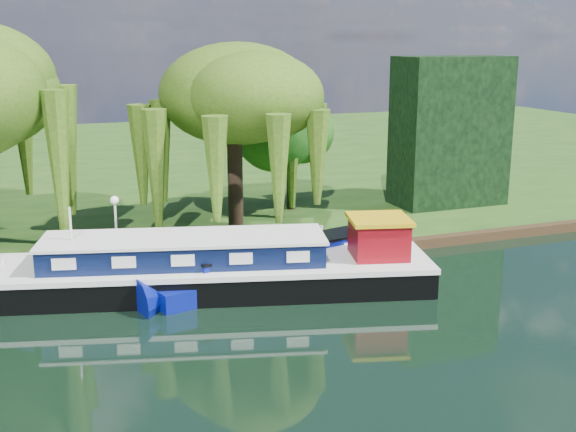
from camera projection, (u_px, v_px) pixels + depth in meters
name	position (u px, v px, depth m)	size (l,w,h in m)	color
ground	(152.00, 370.00, 21.00)	(120.00, 120.00, 0.00)	black
far_bank	(65.00, 169.00, 51.79)	(120.00, 52.00, 0.45)	#1A3E11
dutch_barge	(213.00, 269.00, 27.40)	(17.27, 7.97, 3.56)	black
narrowboat	(282.00, 266.00, 28.73)	(11.14, 4.45, 1.61)	navy
white_cruiser	(389.00, 258.00, 31.64)	(2.06, 2.38, 1.26)	silver
willow_right	(234.00, 111.00, 32.37)	(6.49, 6.49, 7.91)	black
tree_far_right	(291.00, 125.00, 37.77)	(3.98, 3.98, 6.52)	black
conifer_hedge	(450.00, 131.00, 39.18)	(6.00, 3.00, 8.00)	black
lamppost	(115.00, 210.00, 30.11)	(0.36, 0.36, 2.56)	silver
mooring_posts	(99.00, 260.00, 28.22)	(19.16, 0.16, 1.00)	silver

